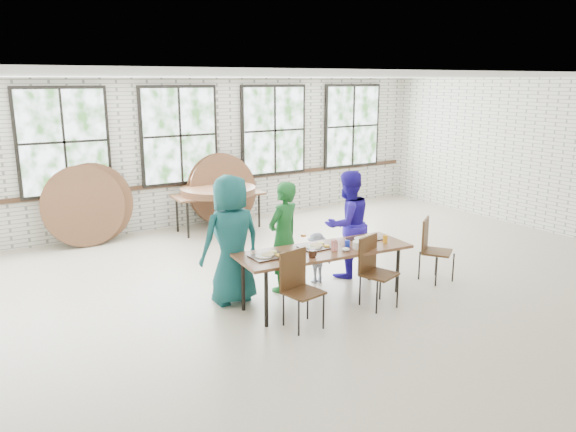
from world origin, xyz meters
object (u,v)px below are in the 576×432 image
at_px(dining_table, 324,253).
at_px(chair_near_left, 298,282).
at_px(chair_near_right, 373,265).
at_px(storage_table, 218,196).

xyz_separation_m(dining_table, chair_near_left, (-0.72, -0.46, -0.13)).
bearing_deg(dining_table, chair_near_right, -38.70).
height_order(dining_table, storage_table, same).
height_order(chair_near_left, chair_near_right, same).
bearing_deg(chair_near_left, storage_table, 65.76).
relative_size(chair_near_left, storage_table, 0.52).
xyz_separation_m(chair_near_right, storage_table, (-0.03, 4.67, 0.13)).
bearing_deg(storage_table, dining_table, -92.40).
distance_m(dining_table, storage_table, 4.23).
distance_m(chair_near_right, storage_table, 4.68).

